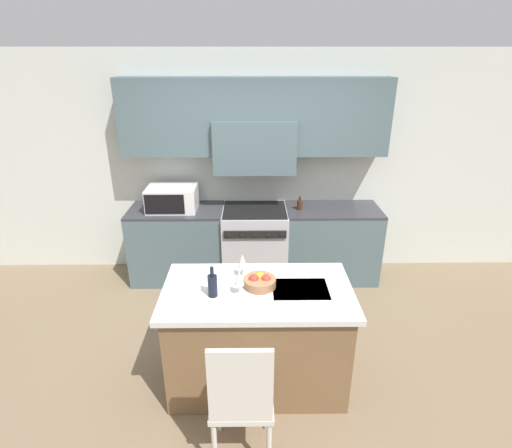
# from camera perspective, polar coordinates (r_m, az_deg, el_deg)

# --- Properties ---
(ground_plane) EXTENTS (10.00, 10.00, 0.00)m
(ground_plane) POSITION_cam_1_polar(r_m,az_deg,el_deg) (3.86, 0.05, -19.72)
(ground_plane) COLOR #7A664C
(back_cabinetry) EXTENTS (10.00, 0.46, 2.70)m
(back_cabinetry) POSITION_cam_1_polar(r_m,az_deg,el_deg) (4.84, -0.22, 10.58)
(back_cabinetry) COLOR silver
(back_cabinetry) RESTS_ON ground_plane
(back_counter) EXTENTS (3.02, 0.62, 0.92)m
(back_counter) POSITION_cam_1_polar(r_m,az_deg,el_deg) (4.96, -0.18, -2.78)
(back_counter) COLOR #4C6066
(back_counter) RESTS_ON ground_plane
(range_stove) EXTENTS (0.77, 0.70, 0.92)m
(range_stove) POSITION_cam_1_polar(r_m,az_deg,el_deg) (4.94, -0.18, -2.86)
(range_stove) COLOR #B7B7BC
(range_stove) RESTS_ON ground_plane
(microwave) EXTENTS (0.58, 0.42, 0.28)m
(microwave) POSITION_cam_1_polar(r_m,az_deg,el_deg) (4.82, -11.87, 3.62)
(microwave) COLOR silver
(microwave) RESTS_ON back_counter
(kitchen_island) EXTENTS (1.51, 0.85, 0.91)m
(kitchen_island) POSITION_cam_1_polar(r_m,az_deg,el_deg) (3.46, 0.22, -15.62)
(kitchen_island) COLOR brown
(kitchen_island) RESTS_ON ground_plane
(island_chair) EXTENTS (0.42, 0.40, 1.05)m
(island_chair) POSITION_cam_1_polar(r_m,az_deg,el_deg) (2.80, -2.12, -23.55)
(island_chair) COLOR beige
(island_chair) RESTS_ON ground_plane
(wine_bottle) EXTENTS (0.07, 0.07, 0.25)m
(wine_bottle) POSITION_cam_1_polar(r_m,az_deg,el_deg) (3.09, -6.23, -8.67)
(wine_bottle) COLOR black
(wine_bottle) RESTS_ON kitchen_island
(wine_glass_near) EXTENTS (0.08, 0.08, 0.20)m
(wine_glass_near) POSITION_cam_1_polar(r_m,az_deg,el_deg) (3.07, -2.43, -7.78)
(wine_glass_near) COLOR white
(wine_glass_near) RESTS_ON kitchen_island
(wine_glass_far) EXTENTS (0.08, 0.08, 0.20)m
(wine_glass_far) POSITION_cam_1_polar(r_m,az_deg,el_deg) (3.30, -1.95, -5.38)
(wine_glass_far) COLOR white
(wine_glass_far) RESTS_ON kitchen_island
(fruit_bowl) EXTENTS (0.26, 0.26, 0.10)m
(fruit_bowl) POSITION_cam_1_polar(r_m,az_deg,el_deg) (3.21, 0.53, -8.21)
(fruit_bowl) COLOR #996B47
(fruit_bowl) RESTS_ON kitchen_island
(oil_bottle_on_counter) EXTENTS (0.07, 0.07, 0.16)m
(oil_bottle_on_counter) POSITION_cam_1_polar(r_m,az_deg,el_deg) (4.77, 6.26, 2.78)
(oil_bottle_on_counter) COLOR #422314
(oil_bottle_on_counter) RESTS_ON back_counter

